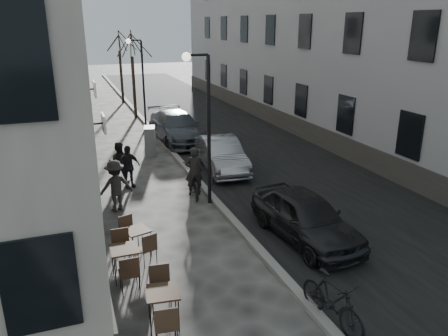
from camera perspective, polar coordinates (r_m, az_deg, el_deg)
ground at (r=10.40m, az=9.05°, el=-16.78°), size 120.00×120.00×0.00m
road at (r=25.42m, az=-0.73°, el=4.99°), size 7.30×60.00×0.00m
kerb at (r=24.48m, az=-8.84°, el=4.37°), size 0.25×60.00×0.12m
streetlamp_near at (r=14.23m, az=-2.68°, el=7.15°), size 0.90×0.28×5.09m
streetlamp_far at (r=25.81m, az=-10.94°, el=11.99°), size 0.90×0.28×5.09m
tree_near at (r=28.66m, az=-12.03°, el=15.57°), size 2.40×2.40×5.70m
tree_far at (r=34.60m, az=-13.59°, el=15.92°), size 2.40×2.40×5.70m
bistro_set_a at (r=9.40m, az=-7.95°, el=-17.28°), size 0.75×1.68×0.97m
bistro_set_b at (r=11.06m, az=-12.78°, el=-11.64°), size 0.67×1.64×0.97m
bistro_set_c at (r=12.02m, az=-11.23°, el=-9.14°), size 0.81×1.55×0.89m
utility_cabinet at (r=20.76m, az=-9.63°, el=3.51°), size 0.66×0.97×1.34m
bicycle at (r=15.79m, az=-3.93°, el=-1.59°), size 1.10×2.17×1.09m
cyclist_rider at (r=15.67m, az=-3.96°, el=-0.40°), size 0.72×0.54×1.78m
pedestrian_near at (r=17.31m, az=-13.56°, el=0.70°), size 0.93×0.81×1.63m
pedestrian_mid at (r=14.72m, az=-13.99°, el=-2.29°), size 1.23×0.85×1.74m
pedestrian_far at (r=16.71m, az=-12.43°, el=0.16°), size 1.03×0.65×1.64m
car_near at (r=12.72m, az=10.58°, el=-6.27°), size 1.97×4.22×1.40m
car_mid at (r=18.33m, az=-0.35°, el=1.80°), size 1.77×4.24×1.36m
car_far at (r=22.95m, az=-6.14°, el=5.33°), size 2.43×5.34×1.52m
moped at (r=9.59m, az=13.96°, el=-16.45°), size 0.80×1.92×1.12m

